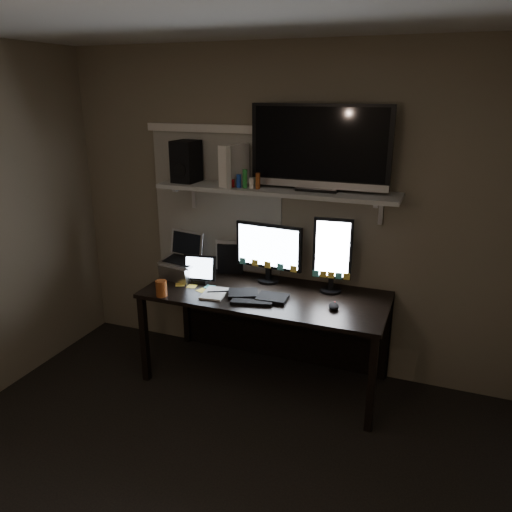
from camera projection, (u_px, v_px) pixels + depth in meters
The scene contains 18 objects.
back_wall at pixel (282, 214), 3.87m from camera, with size 3.60×3.60×0.00m, color #7A6E57.
window_blinds at pixel (217, 202), 4.02m from camera, with size 1.10×0.02×1.10m, color beige.
desk at pixel (270, 308), 3.86m from camera, with size 1.80×0.75×0.73m.
wall_shelf at pixel (275, 190), 3.64m from camera, with size 1.80×0.35×0.03m, color #B1B1AC.
monitor_landscape at pixel (269, 253), 3.85m from camera, with size 0.54×0.06×0.48m, color black.
monitor_portrait at pixel (332, 255), 3.64m from camera, with size 0.29×0.05×0.57m, color black.
keyboard at pixel (258, 296), 3.61m from camera, with size 0.45×0.18×0.03m, color black.
mouse at pixel (334, 306), 3.43m from camera, with size 0.07×0.11×0.04m, color black.
notepad at pixel (215, 293), 3.68m from camera, with size 0.17×0.23×0.01m, color beige.
tablet at pixel (200, 269), 3.86m from camera, with size 0.26×0.11×0.23m, color black.
file_sorter at pixel (231, 257), 4.09m from camera, with size 0.21×0.09×0.26m, color black.
laptop at pixel (181, 257), 3.95m from camera, with size 0.31×0.25×0.35m, color silver.
cup at pixel (161, 288), 3.63m from camera, with size 0.08×0.08×0.12m, color #92431A.
sticky_notes at pixel (197, 286), 3.82m from camera, with size 0.31×0.22×0.00m, color yellow, non-canonical shape.
tv at pixel (320, 148), 3.47m from camera, with size 0.99×0.18×0.59m, color black.
game_console at pixel (234, 165), 3.69m from camera, with size 0.08×0.25×0.30m, color silver.
speaker at pixel (186, 161), 3.84m from camera, with size 0.17×0.21×0.32m, color black.
bottles at pixel (245, 179), 3.62m from camera, with size 0.21×0.05×0.13m, color #A50F0C, non-canonical shape.
Camera 1 is at (1.16, -1.79, 2.17)m, focal length 35.00 mm.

